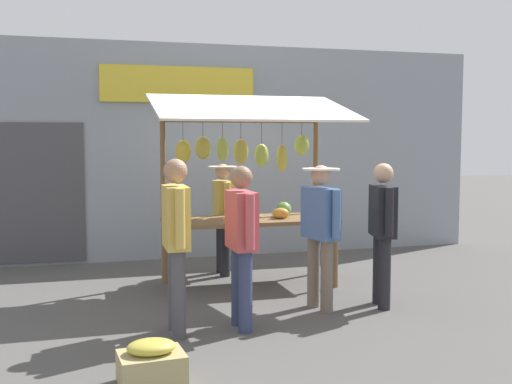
% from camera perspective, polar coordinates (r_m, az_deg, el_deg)
% --- Properties ---
extents(ground_plane, '(40.00, 40.00, 0.00)m').
position_cam_1_polar(ground_plane, '(8.21, -0.57, -8.55)').
color(ground_plane, '#514F4C').
extents(street_backdrop, '(9.00, 0.30, 3.40)m').
position_cam_1_polar(street_backdrop, '(10.11, -4.21, 3.70)').
color(street_backdrop, '#8C939E').
rests_on(street_backdrop, ground).
extents(market_stall, '(2.50, 1.46, 2.50)m').
position_cam_1_polar(market_stall, '(8.06, -0.54, 2.38)').
color(market_stall, brown).
rests_on(market_stall, ground).
extents(vendor_with_sunhat, '(0.40, 0.68, 1.56)m').
position_cam_1_polar(vendor_with_sunhat, '(8.73, -3.06, -1.67)').
color(vendor_with_sunhat, '#232328').
rests_on(vendor_with_sunhat, ground).
extents(shopper_with_shopping_bag, '(0.42, 0.68, 1.62)m').
position_cam_1_polar(shopper_with_shopping_bag, '(6.95, 5.93, -3.03)').
color(shopper_with_shopping_bag, '#726656').
rests_on(shopper_with_shopping_bag, ground).
extents(shopper_with_ponytail, '(0.23, 0.70, 1.64)m').
position_cam_1_polar(shopper_with_ponytail, '(6.22, -1.34, -3.97)').
color(shopper_with_ponytail, navy).
rests_on(shopper_with_ponytail, ground).
extents(shopper_in_grey_tee, '(0.33, 0.68, 1.64)m').
position_cam_1_polar(shopper_in_grey_tee, '(7.19, 11.50, -2.90)').
color(shopper_in_grey_tee, '#232328').
rests_on(shopper_in_grey_tee, ground).
extents(shopper_in_striped_shirt, '(0.23, 0.72, 1.72)m').
position_cam_1_polar(shopper_in_striped_shirt, '(6.10, -7.34, -3.68)').
color(shopper_in_striped_shirt, '#4C4C51').
rests_on(shopper_in_striped_shirt, ground).
extents(produce_crate_near, '(0.53, 0.42, 0.36)m').
position_cam_1_polar(produce_crate_near, '(5.09, -9.54, -15.27)').
color(produce_crate_near, tan).
rests_on(produce_crate_near, ground).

